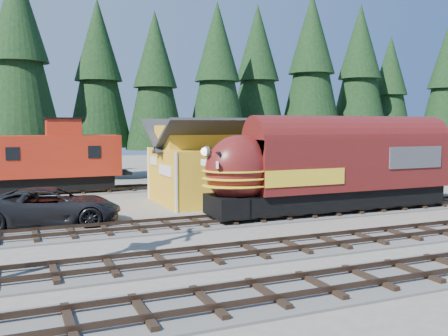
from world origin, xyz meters
name	(u,v)px	position (x,y,z in m)	size (l,w,h in m)	color
ground	(349,230)	(0.00, 0.00, 0.00)	(120.00, 120.00, 0.00)	#6B665B
track_siding	(441,203)	(10.00, 4.00, 0.06)	(68.00, 3.20, 0.33)	#4C4947
track_spur	(78,192)	(-10.00, 18.00, 0.06)	(32.00, 3.20, 0.33)	#4C4947
depot	(250,154)	(0.00, 10.50, 2.96)	(12.80, 7.00, 5.30)	orange
conifer_backdrop	(228,68)	(4.83, 25.01, 10.22)	(78.90, 21.70, 16.48)	black
locomotive	(326,171)	(1.43, 4.00, 2.39)	(14.87, 2.96, 4.04)	black
caboose	(51,159)	(-11.82, 18.00, 2.47)	(9.52, 2.76, 4.95)	black
pickup_truck_a	(51,206)	(-12.66, 6.65, 0.93)	(3.07, 6.66, 1.85)	black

